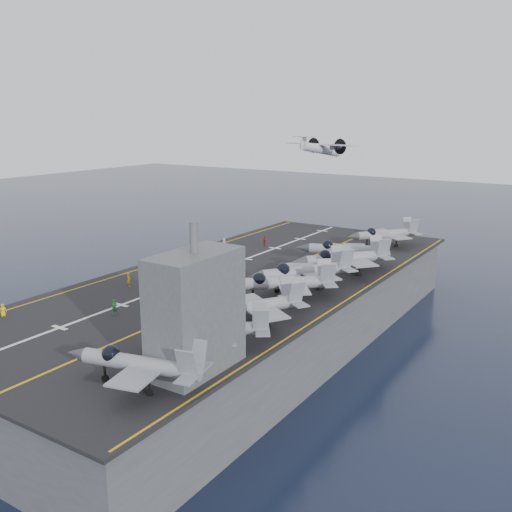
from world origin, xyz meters
The scene contains 28 objects.
ground centered at (0.00, 0.00, 0.00)m, with size 500.00×500.00×0.00m, color #142135.
hull centered at (0.00, 0.00, 5.00)m, with size 36.00×90.00×10.00m, color #56595E.
flight_deck centered at (0.00, 0.00, 10.20)m, with size 38.00×92.00×0.40m, color black.
foul_line centered at (3.00, 0.00, 10.42)m, with size 0.35×90.00×0.02m, color gold.
landing_centerline centered at (-6.00, 0.00, 10.42)m, with size 0.50×90.00×0.02m, color silver.
deck_edge_port centered at (-17.00, 0.00, 10.42)m, with size 0.25×90.00×0.02m, color gold.
deck_edge_stbd centered at (18.50, 0.00, 10.42)m, with size 0.25×90.00×0.02m, color gold.
island_superstructure centered at (15.00, -30.00, 17.90)m, with size 5.00×10.00×15.00m, color #56595E, non-canonical shape.
fighter_jet_0 centered at (13.14, -35.89, 12.90)m, with size 16.26×12.70×5.01m, color gray, non-canonical shape.
fighter_jet_1 centered at (13.29, -24.80, 12.79)m, with size 16.57×15.38×4.79m, color #9299A0, non-canonical shape.
fighter_jet_2 centered at (13.13, -17.27, 13.04)m, with size 16.62×18.24×5.27m, color gray, non-canonical shape.
fighter_jet_3 centered at (11.49, -6.53, 13.13)m, with size 18.83×17.96×5.46m, color gray, non-canonical shape.
fighter_jet_4 centered at (11.32, -0.14, 13.27)m, with size 18.50×19.85×5.74m, color gray, non-canonical shape.
fighter_jet_5 centered at (12.99, 10.24, 13.27)m, with size 19.04×19.75×5.74m, color gray, non-canonical shape.
fighter_jet_6 centered at (10.69, 16.33, 13.15)m, with size 18.73×15.91×5.51m, color #989EA8, non-canonical shape.
fighter_jet_8 centered at (11.16, 33.08, 13.00)m, with size 17.08×17.97×5.20m, color gray, non-canonical shape.
tow_cart_a centered at (5.96, -21.32, 10.97)m, with size 1.95×1.31×1.14m, color yellow, non-canonical shape.
tow_cart_b centered at (4.52, 5.53, 10.97)m, with size 2.12×1.61×1.14m, color gold, non-canonical shape.
tow_cart_c centered at (4.55, 24.81, 10.98)m, with size 1.93×1.26×1.15m, color gold, non-canonical shape.
crew_0 centered at (-15.23, -31.22, 11.23)m, with size 1.05×1.19×1.65m, color yellow.
crew_1 centered at (-11.32, -13.19, 11.42)m, with size 1.47×1.35×2.04m, color #E8A811.
crew_2 centered at (-6.70, -2.83, 11.32)m, with size 1.32×1.24×1.84m, color #2B8741.
crew_3 centered at (-9.59, 9.35, 11.34)m, with size 1.23×1.36×1.89m, color #1E931F.
crew_4 centered at (-8.58, 20.34, 11.40)m, with size 1.44×1.39×2.00m, color red.
crew_5 centered at (-14.49, 15.13, 11.33)m, with size 1.34×1.27×1.86m, color silver.
crew_6 centered at (-4.05, -22.95, 11.36)m, with size 1.38×1.29×1.92m, color #268C33.
crew_7 centered at (-1.52, -8.85, 11.42)m, with size 1.44×1.24×2.03m, color silver.
transport_plane centered at (-14.76, 55.72, 27.03)m, with size 23.25×18.44×4.85m, color silver, non-canonical shape.
Camera 1 is at (48.54, -70.99, 35.10)m, focal length 40.00 mm.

